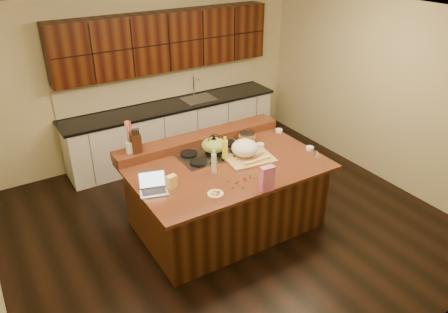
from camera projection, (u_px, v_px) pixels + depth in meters
room at (226, 132)px, 5.25m from camera, size 5.52×5.02×2.72m
island at (226, 194)px, 5.67m from camera, size 2.40×1.60×0.92m
back_ledge at (199, 139)px, 5.95m from camera, size 2.40×0.30×0.12m
cooktop at (214, 153)px, 5.67m from camera, size 0.92×0.52×0.05m
back_counter at (171, 101)px, 7.24m from camera, size 3.70×0.66×2.40m
kettle at (214, 145)px, 5.62m from camera, size 0.23×0.23×0.18m
green_bowl at (214, 145)px, 5.62m from camera, size 0.34×0.34×0.18m
laptop at (153, 186)px, 4.87m from camera, size 0.36×0.32×0.22m
oil_bottle at (225, 150)px, 5.48m from camera, size 0.09×0.09×0.27m
vinegar_bottle at (214, 164)px, 5.20m from camera, size 0.08×0.08×0.25m
wooden_tray at (246, 150)px, 5.54m from camera, size 0.65×0.51×0.24m
ramekin_a at (310, 148)px, 5.78m from camera, size 0.10×0.10×0.04m
ramekin_b at (260, 145)px, 5.87m from camera, size 0.12×0.12×0.04m
ramekin_c at (279, 131)px, 6.28m from camera, size 0.10×0.10×0.04m
strainer_bowl at (247, 137)px, 6.04m from camera, size 0.32×0.32×0.09m
kitchen_timer at (317, 153)px, 5.64m from camera, size 0.09×0.09×0.07m
pink_bag at (267, 179)px, 4.84m from camera, size 0.17×0.10×0.30m
candy_plate at (215, 194)px, 4.83m from camera, size 0.22×0.22×0.01m
package_box at (172, 182)px, 4.92m from camera, size 0.12×0.10×0.15m
utensil_crock at (130, 147)px, 5.44m from camera, size 0.12×0.12×0.14m
knife_block at (135, 142)px, 5.45m from camera, size 0.14×0.21×0.24m
gumdrop_0 at (236, 183)px, 5.02m from camera, size 0.02×0.02×0.02m
gumdrop_1 at (250, 175)px, 5.19m from camera, size 0.02×0.02×0.02m
gumdrop_2 at (245, 180)px, 5.09m from camera, size 0.02×0.02×0.02m
gumdrop_3 at (237, 181)px, 5.06m from camera, size 0.02×0.02×0.02m
gumdrop_4 at (244, 178)px, 5.12m from camera, size 0.02×0.02×0.02m
gumdrop_5 at (268, 178)px, 5.12m from camera, size 0.02×0.02×0.02m
gumdrop_6 at (255, 178)px, 5.12m from camera, size 0.02×0.02×0.02m
gumdrop_7 at (243, 188)px, 4.93m from camera, size 0.02×0.02×0.02m
gumdrop_8 at (265, 176)px, 5.16m from camera, size 0.02×0.02×0.02m
gumdrop_9 at (232, 188)px, 4.93m from camera, size 0.02×0.02×0.02m
gumdrop_10 at (228, 181)px, 5.06m from camera, size 0.02×0.02×0.02m
gumdrop_11 at (251, 178)px, 5.12m from camera, size 0.02×0.02×0.02m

